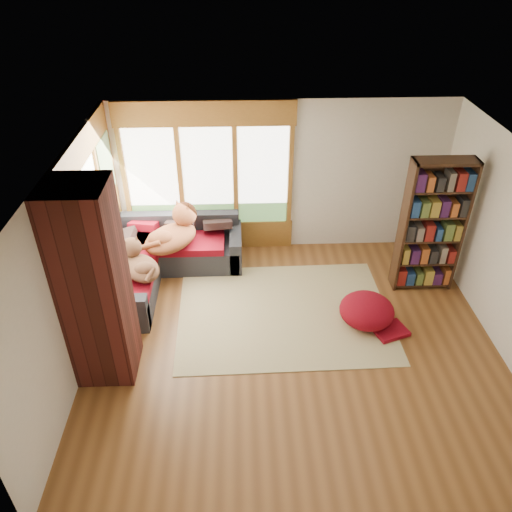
# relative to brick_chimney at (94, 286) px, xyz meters

# --- Properties ---
(floor) EXTENTS (5.50, 5.50, 0.00)m
(floor) POSITION_rel_brick_chimney_xyz_m (2.40, 0.35, -1.30)
(floor) COLOR brown
(floor) RESTS_ON ground
(ceiling) EXTENTS (5.50, 5.50, 0.00)m
(ceiling) POSITION_rel_brick_chimney_xyz_m (2.40, 0.35, 1.30)
(ceiling) COLOR white
(wall_back) EXTENTS (5.50, 0.04, 2.60)m
(wall_back) POSITION_rel_brick_chimney_xyz_m (2.40, 2.85, 0.00)
(wall_back) COLOR silver
(wall_back) RESTS_ON ground
(wall_front) EXTENTS (5.50, 0.04, 2.60)m
(wall_front) POSITION_rel_brick_chimney_xyz_m (2.40, -2.15, 0.00)
(wall_front) COLOR silver
(wall_front) RESTS_ON ground
(wall_left) EXTENTS (0.04, 5.00, 2.60)m
(wall_left) POSITION_rel_brick_chimney_xyz_m (-0.35, 0.35, 0.00)
(wall_left) COLOR silver
(wall_left) RESTS_ON ground
(windows_back) EXTENTS (2.82, 0.10, 1.90)m
(windows_back) POSITION_rel_brick_chimney_xyz_m (1.20, 2.82, 0.05)
(windows_back) COLOR #916125
(windows_back) RESTS_ON wall_back
(windows_left) EXTENTS (0.10, 2.62, 1.90)m
(windows_left) POSITION_rel_brick_chimney_xyz_m (-0.32, 1.55, 0.05)
(windows_left) COLOR #916125
(windows_left) RESTS_ON wall_left
(roller_blind) EXTENTS (0.03, 0.72, 0.90)m
(roller_blind) POSITION_rel_brick_chimney_xyz_m (-0.29, 2.38, 0.45)
(roller_blind) COLOR #7A9E6C
(roller_blind) RESTS_ON wall_left
(brick_chimney) EXTENTS (0.70, 0.70, 2.60)m
(brick_chimney) POSITION_rel_brick_chimney_xyz_m (0.00, 0.00, 0.00)
(brick_chimney) COLOR #471914
(brick_chimney) RESTS_ON ground
(sectional_sofa) EXTENTS (2.20, 2.20, 0.80)m
(sectional_sofa) POSITION_rel_brick_chimney_xyz_m (0.45, 2.05, -1.00)
(sectional_sofa) COLOR #23242A
(sectional_sofa) RESTS_ON ground
(area_rug) EXTENTS (3.12, 2.41, 0.01)m
(area_rug) POSITION_rel_brick_chimney_xyz_m (2.32, 0.98, -1.29)
(area_rug) COLOR beige
(area_rug) RESTS_ON ground
(bookshelf) EXTENTS (0.91, 0.30, 2.13)m
(bookshelf) POSITION_rel_brick_chimney_xyz_m (4.54, 1.59, -0.24)
(bookshelf) COLOR #382012
(bookshelf) RESTS_ON ground
(pouf) EXTENTS (0.82, 0.82, 0.42)m
(pouf) POSITION_rel_brick_chimney_xyz_m (3.49, 0.73, -1.08)
(pouf) COLOR maroon
(pouf) RESTS_ON area_rug
(dog_tan) EXTENTS (1.08, 1.14, 0.56)m
(dog_tan) POSITION_rel_brick_chimney_xyz_m (0.67, 2.10, -0.48)
(dog_tan) COLOR brown
(dog_tan) RESTS_ON sectional_sofa
(dog_brindle) EXTENTS (0.80, 0.88, 0.43)m
(dog_brindle) POSITION_rel_brick_chimney_xyz_m (0.22, 1.34, -0.55)
(dog_brindle) COLOR #40271B
(dog_brindle) RESTS_ON sectional_sofa
(throw_pillows) EXTENTS (1.98, 1.68, 0.45)m
(throw_pillows) POSITION_rel_brick_chimney_xyz_m (0.48, 2.20, -0.52)
(throw_pillows) COLOR black
(throw_pillows) RESTS_ON sectional_sofa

